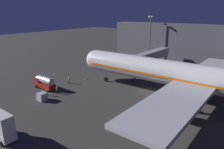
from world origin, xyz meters
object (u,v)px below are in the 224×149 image
at_px(apron_floodlight_mast, 150,37).
at_px(ground_crew_by_tug, 57,90).
at_px(jet_bridge, 147,57).
at_px(traffic_cone_nose_starboard, 86,79).
at_px(catering_truck, 1,126).
at_px(baggage_container_mid_row, 42,97).
at_px(traffic_cone_nose_port, 96,75).
at_px(airliner_at_gate, 200,79).
at_px(ground_crew_walking_aft, 47,92).
at_px(fuel_tanker, 44,82).
at_px(ground_crew_near_nose_gear, 69,80).

bearing_deg(apron_floodlight_mast, ground_crew_by_tug, -4.16).
bearing_deg(ground_crew_by_tug, apron_floodlight_mast, 175.84).
height_order(jet_bridge, apron_floodlight_mast, apron_floodlight_mast).
bearing_deg(traffic_cone_nose_starboard, catering_truck, 19.96).
height_order(baggage_container_mid_row, ground_crew_by_tug, ground_crew_by_tug).
relative_size(catering_truck, traffic_cone_nose_port, 10.75).
bearing_deg(traffic_cone_nose_port, ground_crew_by_tug, 7.96).
height_order(airliner_at_gate, traffic_cone_nose_starboard, airliner_at_gate).
bearing_deg(baggage_container_mid_row, ground_crew_walking_aft, -147.15).
bearing_deg(airliner_at_gate, ground_crew_by_tug, -63.02).
distance_m(fuel_tanker, ground_crew_by_tug, 5.45).
height_order(catering_truck, traffic_cone_nose_port, catering_truck).
height_order(baggage_container_mid_row, ground_crew_walking_aft, ground_crew_walking_aft).
bearing_deg(ground_crew_by_tug, traffic_cone_nose_port, -172.04).
bearing_deg(fuel_tanker, baggage_container_mid_row, 50.95).
distance_m(fuel_tanker, traffic_cone_nose_port, 16.33).
height_order(fuel_tanker, traffic_cone_nose_starboard, fuel_tanker).
height_order(airliner_at_gate, traffic_cone_nose_port, airliner_at_gate).
bearing_deg(jet_bridge, fuel_tanker, -29.57).
bearing_deg(ground_crew_walking_aft, jet_bridge, 160.26).
distance_m(airliner_at_gate, baggage_container_mid_row, 33.41).
relative_size(catering_truck, fuel_tanker, 0.95).
distance_m(baggage_container_mid_row, traffic_cone_nose_starboard, 16.64).
height_order(baggage_container_mid_row, ground_crew_near_nose_gear, ground_crew_near_nose_gear).
xyz_separation_m(fuel_tanker, ground_crew_walking_aft, (2.55, 4.47, -0.69)).
height_order(traffic_cone_nose_port, traffic_cone_nose_starboard, same).
bearing_deg(ground_crew_by_tug, fuel_tanker, -94.45).
bearing_deg(apron_floodlight_mast, airliner_at_gate, 44.43).
bearing_deg(catering_truck, apron_floodlight_mast, -174.68).
xyz_separation_m(airliner_at_gate, fuel_tanker, (13.78, -33.28, -3.91)).
bearing_deg(ground_crew_by_tug, ground_crew_walking_aft, -23.58).
bearing_deg(catering_truck, traffic_cone_nose_starboard, -160.04).
relative_size(airliner_at_gate, baggage_container_mid_row, 34.66).
bearing_deg(ground_crew_near_nose_gear, baggage_container_mid_row, 19.48).
distance_m(apron_floodlight_mast, catering_truck, 57.22).
bearing_deg(baggage_container_mid_row, catering_truck, 31.67).
height_order(airliner_at_gate, baggage_container_mid_row, airliner_at_gate).
xyz_separation_m(apron_floodlight_mast, ground_crew_walking_aft, (41.83, -3.82, -9.09)).
distance_m(traffic_cone_nose_port, traffic_cone_nose_starboard, 4.40).
bearing_deg(catering_truck, ground_crew_walking_aft, -148.15).
bearing_deg(ground_crew_near_nose_gear, traffic_cone_nose_starboard, 168.39).
bearing_deg(jet_bridge, catering_truck, -1.49).
height_order(airliner_at_gate, ground_crew_walking_aft, airliner_at_gate).
bearing_deg(fuel_tanker, traffic_cone_nose_port, 168.99).
relative_size(airliner_at_gate, traffic_cone_nose_starboard, 113.51).
bearing_deg(ground_crew_walking_aft, fuel_tanker, -119.69).
bearing_deg(jet_bridge, apron_floodlight_mast, -154.65).
xyz_separation_m(apron_floodlight_mast, ground_crew_by_tug, (39.70, -2.89, -9.05)).
height_order(ground_crew_by_tug, ground_crew_walking_aft, ground_crew_by_tug).
distance_m(ground_crew_by_tug, traffic_cone_nose_port, 16.57).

